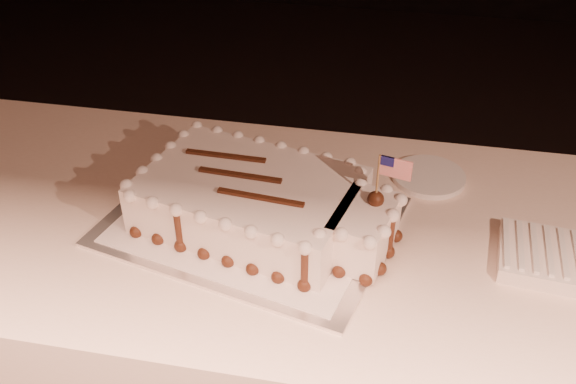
% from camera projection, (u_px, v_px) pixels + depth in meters
% --- Properties ---
extents(room_shell, '(6.10, 8.10, 2.90)m').
position_uv_depth(room_shell, '(352.00, 62.00, 0.47)').
color(room_shell, black).
rests_on(room_shell, ground).
extents(banquet_table, '(2.40, 0.80, 0.75)m').
position_uv_depth(banquet_table, '(355.00, 353.00, 1.55)').
color(banquet_table, '#FFDBC5').
rests_on(banquet_table, ground).
extents(cake_board, '(0.66, 0.55, 0.01)m').
position_uv_depth(cake_board, '(251.00, 221.00, 1.36)').
color(cake_board, silver).
rests_on(cake_board, banquet_table).
extents(doily, '(0.59, 0.50, 0.00)m').
position_uv_depth(doily, '(251.00, 219.00, 1.35)').
color(doily, white).
rests_on(doily, cake_board).
extents(sheet_cake, '(0.57, 0.40, 0.22)m').
position_uv_depth(sheet_cake, '(263.00, 203.00, 1.31)').
color(sheet_cake, white).
rests_on(sheet_cake, doily).
extents(napkin_stack, '(0.25, 0.19, 0.04)m').
position_uv_depth(napkin_stack, '(561.00, 260.00, 1.24)').
color(napkin_stack, white).
rests_on(napkin_stack, banquet_table).
extents(side_plate, '(0.17, 0.17, 0.01)m').
position_uv_depth(side_plate, '(429.00, 176.00, 1.49)').
color(side_plate, white).
rests_on(side_plate, banquet_table).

